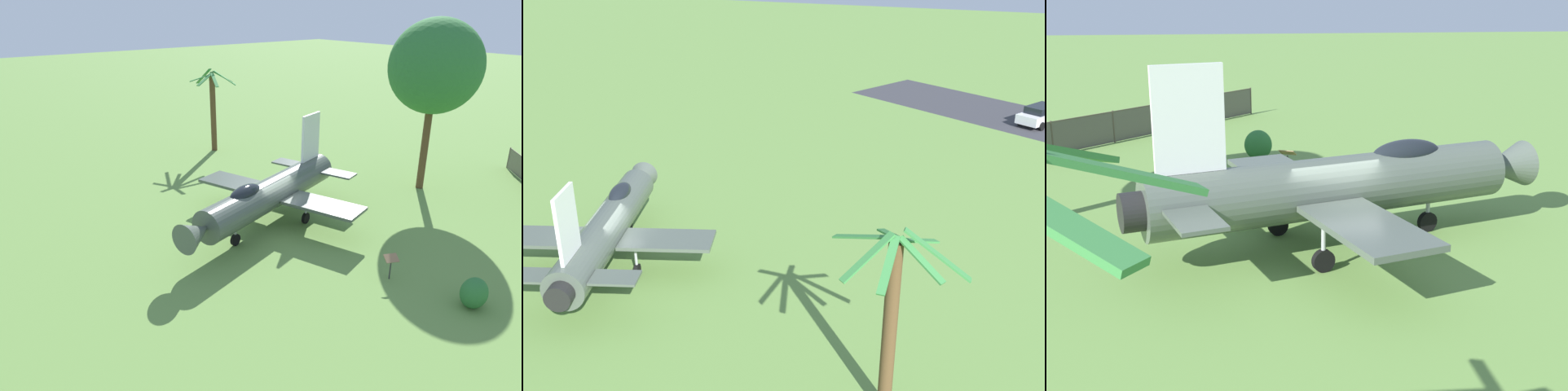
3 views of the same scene
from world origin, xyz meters
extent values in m
plane|color=#668E42|center=(0.00, 0.00, 0.00)|extent=(200.00, 200.00, 0.00)
cylinder|color=#4C564C|center=(0.00, 0.00, 1.76)|extent=(10.53, 4.69, 1.67)
cone|color=#4C564C|center=(-5.59, -1.72, 1.76)|extent=(1.95, 1.83, 1.42)
cylinder|color=black|center=(5.26, 1.62, 1.76)|extent=(0.87, 1.13, 1.00)
ellipsoid|color=black|center=(-2.21, -0.68, 2.46)|extent=(2.37, 1.51, 0.84)
cube|color=white|center=(3.81, 1.18, 3.93)|extent=(1.76, 0.66, 2.69)
cube|color=#4C564C|center=(1.34, -2.56, 1.55)|extent=(3.02, 4.39, 0.16)
cube|color=#4C564C|center=(-0.33, 2.87, 1.55)|extent=(3.02, 4.39, 0.16)
cube|color=#4C564C|center=(4.73, -0.36, 1.92)|extent=(1.58, 2.04, 0.10)
cube|color=#4C564C|center=(3.70, 2.96, 1.92)|extent=(1.58, 2.04, 0.10)
cylinder|color=#A5A8AD|center=(-3.01, -0.93, 0.94)|extent=(0.12, 0.12, 1.29)
cylinder|color=black|center=(-3.01, -0.93, 0.30)|extent=(0.63, 0.35, 0.60)
cylinder|color=#A5A8AD|center=(1.46, -1.16, 0.94)|extent=(0.12, 0.12, 1.29)
cylinder|color=black|center=(1.46, -1.16, 0.30)|extent=(0.63, 0.35, 0.60)
cylinder|color=#A5A8AD|center=(0.55, 1.78, 0.94)|extent=(0.12, 0.12, 1.29)
cylinder|color=black|center=(0.55, 1.78, 0.30)|extent=(0.63, 0.35, 0.60)
cylinder|color=brown|center=(4.99, 13.59, 2.98)|extent=(0.44, 0.44, 5.96)
cube|color=#387F3D|center=(5.95, 13.57, 5.76)|extent=(1.72, 0.27, 0.97)
cube|color=#387F3D|center=(5.39, 14.36, 5.76)|extent=(0.92, 1.49, 0.88)
cube|color=#387F3D|center=(4.94, 14.75, 5.76)|extent=(0.32, 1.97, 1.35)
cube|color=#387F3D|center=(4.27, 14.09, 5.76)|extent=(1.52, 1.16, 0.59)
cube|color=#387F3D|center=(4.10, 13.18, 5.76)|extent=(1.80, 1.00, 0.72)
cube|color=#387F3D|center=(4.57, 12.55, 5.76)|extent=(1.04, 2.08, 0.75)
cube|color=#387F3D|center=(5.75, 12.95, 5.76)|extent=(1.45, 1.29, 1.12)
cube|color=silver|center=(-30.01, 18.59, 0.66)|extent=(4.99, 3.98, 0.68)
cube|color=black|center=(-29.68, 18.39, 1.26)|extent=(2.89, 2.55, 0.52)
cylinder|color=black|center=(-31.81, 18.65, 0.32)|extent=(0.66, 0.52, 0.64)
cylinder|color=black|center=(-29.12, 17.02, 0.32)|extent=(0.66, 0.52, 0.64)
cylinder|color=black|center=(-28.21, 18.54, 0.32)|extent=(0.66, 0.52, 0.64)
camera|label=1|loc=(-14.80, -18.32, 11.15)|focal=32.93mm
camera|label=2|loc=(20.92, 16.05, 14.22)|focal=43.59mm
camera|label=3|loc=(3.11, 18.23, 6.97)|focal=48.03mm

